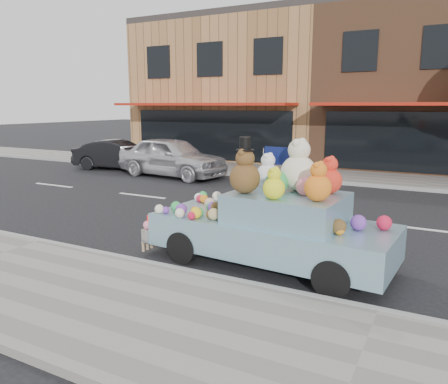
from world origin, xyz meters
The scene contains 10 objects.
ground centered at (0.00, 0.00, 0.00)m, with size 120.00×120.00×0.00m, color black.
near_sidewalk centered at (0.00, -6.50, 0.06)m, with size 60.00×3.00×0.12m, color gray.
far_sidewalk centered at (0.00, 6.50, 0.06)m, with size 60.00×3.00×0.12m, color gray.
near_kerb centered at (0.00, -5.00, 0.07)m, with size 60.00×0.12×0.13m, color gray.
far_kerb centered at (0.00, 5.00, 0.07)m, with size 60.00×0.12×0.13m, color gray.
storefront_left centered at (-10.00, 11.97, 3.64)m, with size 10.00×9.80×7.30m.
storefront_mid centered at (0.00, 11.97, 3.64)m, with size 10.00×9.80×7.30m.
car_silver centered at (-9.35, 3.68, 0.81)m, with size 1.90×4.73×1.61m, color silver.
car_dark centered at (-12.62, 4.21, 0.66)m, with size 1.40×4.00×1.32m, color black.
art_car centered at (-2.04, -3.80, 0.81)m, with size 4.59×2.05×2.33m.
Camera 1 is at (0.71, -10.89, 2.86)m, focal length 35.00 mm.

